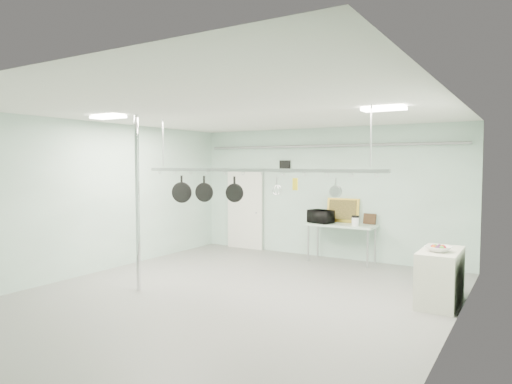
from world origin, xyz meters
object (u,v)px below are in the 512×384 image
Objects in this scene: side_cabinet at (440,277)px; skillet_mid at (204,189)px; chrome_pole at (137,203)px; microwave at (321,217)px; skillet_left at (182,189)px; fruit_bowl at (438,249)px; prep_table at (341,227)px; skillet_right at (234,189)px; pot_rack at (253,168)px; coffee_canister at (355,222)px.

side_cabinet is 4.40m from skillet_mid.
chrome_pole is at bearing -146.10° from skillet_mid.
microwave is 1.06× the size of skillet_left.
chrome_pole is 6.05× the size of skillet_left.
fruit_bowl is 4.22m from skillet_mid.
prep_table is at bearing 61.29° from chrome_pole.
chrome_pole reaches higher than prep_table.
prep_table is 3.22× the size of skillet_mid.
side_cabinet is at bearing 3.12° from skillet_right.
prep_table is (2.30, 4.20, -0.77)m from chrome_pole.
side_cabinet is 3.62m from pot_rack.
skillet_mid is at bearing -20.74° from skillet_left.
pot_rack is (-2.95, -1.10, 1.78)m from side_cabinet.
pot_rack reaches higher than skillet_mid.
skillet_left is (-1.63, 0.00, -0.41)m from pot_rack.
coffee_canister is at bearing 53.91° from skillet_right.
microwave is (-3.03, 2.10, 0.61)m from side_cabinet.
skillet_right is (-0.31, -3.20, 0.79)m from microwave.
chrome_pole reaches higher than skillet_mid.
coffee_canister is at bearing 137.01° from side_cabinet.
chrome_pole is 4.85m from prep_table.
coffee_canister is 3.43m from skillet_right.
skillet_mid reaches higher than fruit_bowl.
fruit_bowl is (-0.01, -0.18, 0.50)m from side_cabinet.
pot_rack is at bearing -13.73° from skillet_mid.
skillet_mid is at bearing -167.11° from fruit_bowl.
chrome_pole is 4.87m from coffee_canister.
pot_rack reaches higher than skillet_left.
chrome_pole is at bearing 84.27° from microwave.
skillet_right is at bearing 102.68° from microwave.
skillet_right reaches higher than prep_table.
chrome_pole is 1.78m from skillet_right.
side_cabinet is at bearing -7.24° from skillet_left.
chrome_pole is at bearing -159.40° from fruit_bowl.
microwave is at bearing 173.68° from coffee_canister.
skillet_left is (-4.57, -0.92, 0.87)m from fruit_bowl.
microwave is (1.82, 4.10, -0.54)m from chrome_pole.
skillet_right reaches higher than coffee_canister.
skillet_left reaches higher than coffee_canister.
microwave is 2.84× the size of coffee_canister.
skillet_mid is (-4.03, -1.10, 1.39)m from side_cabinet.
skillet_right is (1.51, 0.90, 0.25)m from chrome_pole.
skillet_left is (-2.43, -3.10, 0.82)m from coffee_canister.
chrome_pole is at bearing -157.59° from side_cabinet.
microwave reaches higher than coffee_canister.
skillet_mid is (-1.08, 0.00, -0.39)m from pot_rack.
fruit_bowl is (3.02, -2.28, -0.11)m from microwave.
fruit_bowl is at bearing -92.29° from side_cabinet.
skillet_right is at bearing -20.74° from skillet_left.
skillet_right is at bearing -164.56° from fruit_bowl.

